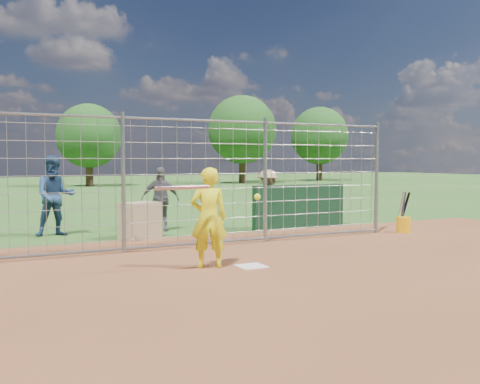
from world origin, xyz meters
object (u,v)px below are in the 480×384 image
bystander_a (55,196)px  bystander_c (268,199)px  batter (209,218)px  equipment_bin (140,221)px  bucket_with_bats (403,222)px  bystander_b (160,199)px

bystander_a → bystander_c: (4.93, -1.06, -0.17)m
batter → equipment_bin: 3.61m
bystander_c → equipment_bin: bystander_c is taller
bystander_c → equipment_bin: bearing=-21.2°
bucket_with_bats → bystander_a: bearing=157.2°
equipment_bin → bucket_with_bats: bearing=-41.7°
batter → bystander_c: size_ratio=1.08×
bystander_c → batter: bearing=24.6°
bystander_a → bystander_c: 5.05m
batter → equipment_bin: (-0.08, 3.58, -0.40)m
bystander_a → bystander_c: bystander_a is taller
equipment_bin → batter: bearing=-112.7°
bystander_a → bystander_b: size_ratio=1.18×
equipment_bin → bystander_a: bearing=117.5°
bystander_a → equipment_bin: size_ratio=2.28×
batter → bucket_with_bats: (5.77, 1.72, -0.56)m
bystander_a → bystander_b: bystander_a is taller
bystander_a → bystander_b: 2.42m
bystander_b → equipment_bin: bearing=-111.2°
bystander_b → bucket_with_bats: (5.03, -2.94, -0.53)m
bystander_b → bystander_a: bearing=-168.3°
bystander_a → bucket_with_bats: (7.44, -3.13, -0.67)m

